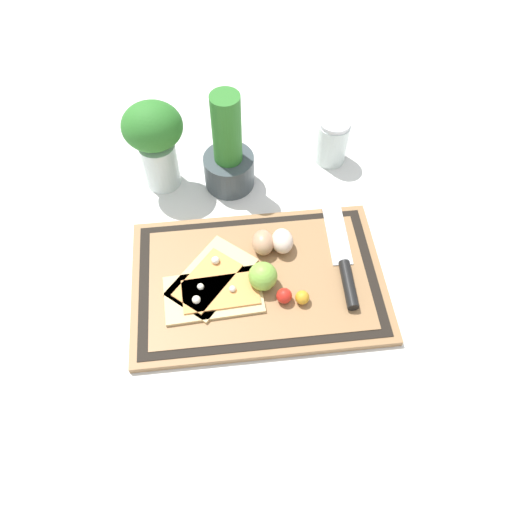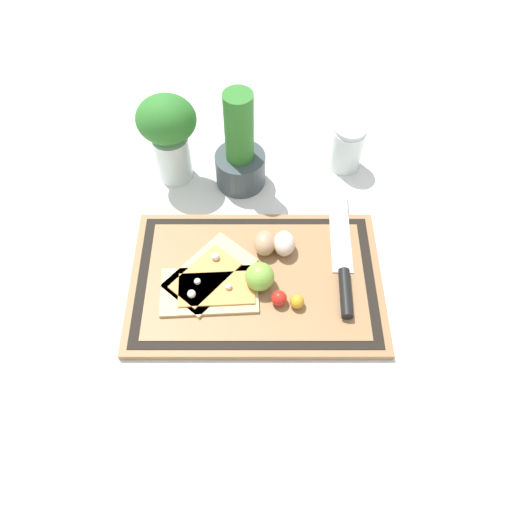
# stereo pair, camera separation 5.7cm
# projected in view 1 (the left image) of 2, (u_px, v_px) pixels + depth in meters

# --- Properties ---
(ground_plane) EXTENTS (6.00, 6.00, 0.00)m
(ground_plane) POSITION_uv_depth(u_px,v_px,m) (258.00, 283.00, 0.97)
(ground_plane) COLOR silver
(cutting_board) EXTENTS (0.48, 0.32, 0.02)m
(cutting_board) POSITION_uv_depth(u_px,v_px,m) (258.00, 281.00, 0.96)
(cutting_board) COLOR #997047
(cutting_board) RESTS_ON ground_plane
(pizza_slice_near) EXTENTS (0.19, 0.11, 0.02)m
(pizza_slice_near) POSITION_uv_depth(u_px,v_px,m) (215.00, 294.00, 0.93)
(pizza_slice_near) COLOR #DBBC7F
(pizza_slice_near) RESTS_ON cutting_board
(pizza_slice_far) EXTENTS (0.19, 0.19, 0.02)m
(pizza_slice_far) POSITION_uv_depth(u_px,v_px,m) (211.00, 278.00, 0.95)
(pizza_slice_far) COLOR #DBBC7F
(pizza_slice_far) RESTS_ON cutting_board
(knife) EXTENTS (0.05, 0.31, 0.02)m
(knife) POSITION_uv_depth(u_px,v_px,m) (343.00, 262.00, 0.97)
(knife) COLOR silver
(knife) RESTS_ON cutting_board
(egg_brown) EXTENTS (0.04, 0.05, 0.04)m
(egg_brown) POSITION_uv_depth(u_px,v_px,m) (263.00, 242.00, 0.98)
(egg_brown) COLOR tan
(egg_brown) RESTS_ON cutting_board
(egg_pink) EXTENTS (0.04, 0.05, 0.04)m
(egg_pink) POSITION_uv_depth(u_px,v_px,m) (282.00, 241.00, 0.98)
(egg_pink) COLOR beige
(egg_pink) RESTS_ON cutting_board
(lime) EXTENTS (0.05, 0.05, 0.05)m
(lime) POSITION_uv_depth(u_px,v_px,m) (263.00, 276.00, 0.92)
(lime) COLOR #7FB742
(lime) RESTS_ON cutting_board
(cherry_tomato_red) EXTENTS (0.03, 0.03, 0.03)m
(cherry_tomato_red) POSITION_uv_depth(u_px,v_px,m) (284.00, 296.00, 0.92)
(cherry_tomato_red) COLOR red
(cherry_tomato_red) RESTS_ON cutting_board
(cherry_tomato_yellow) EXTENTS (0.03, 0.03, 0.03)m
(cherry_tomato_yellow) POSITION_uv_depth(u_px,v_px,m) (302.00, 297.00, 0.92)
(cherry_tomato_yellow) COLOR gold
(cherry_tomato_yellow) RESTS_ON cutting_board
(herb_pot) EXTENTS (0.11, 0.11, 0.23)m
(herb_pot) POSITION_uv_depth(u_px,v_px,m) (228.00, 156.00, 1.05)
(herb_pot) COLOR #3D474C
(herb_pot) RESTS_ON ground_plane
(sauce_jar) EXTENTS (0.07, 0.07, 0.11)m
(sauce_jar) POSITION_uv_depth(u_px,v_px,m) (332.00, 143.00, 1.12)
(sauce_jar) COLOR silver
(sauce_jar) RESTS_ON ground_plane
(herb_glass) EXTENTS (0.12, 0.11, 0.21)m
(herb_glass) POSITION_uv_depth(u_px,v_px,m) (155.00, 139.00, 1.02)
(herb_glass) COLOR silver
(herb_glass) RESTS_ON ground_plane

